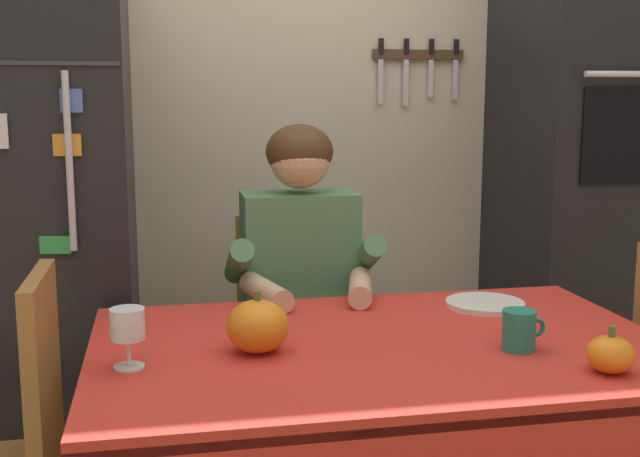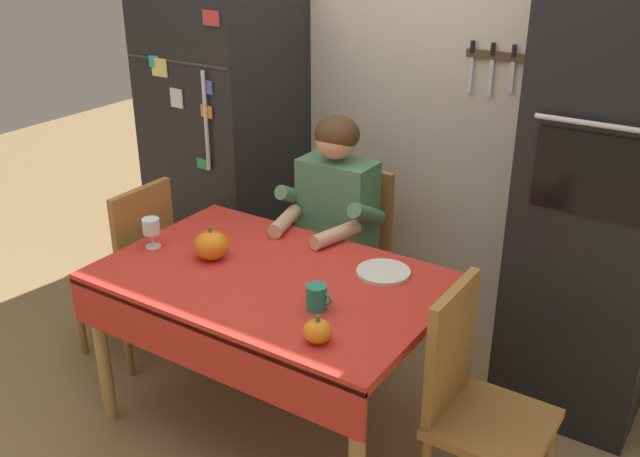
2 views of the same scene
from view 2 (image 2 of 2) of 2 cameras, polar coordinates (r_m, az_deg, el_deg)
ground_plane at (r=3.29m, az=-4.55°, el=-15.86°), size 10.00×10.00×0.00m
back_wall_assembly at (r=3.74m, az=8.31°, el=11.40°), size 3.70×0.13×2.60m
refrigerator at (r=4.05m, az=-7.44°, el=6.58°), size 0.68×0.71×1.80m
wall_oven at (r=3.19m, az=21.63°, el=3.00°), size 0.60×0.64×2.10m
dining_table at (r=2.96m, az=-4.06°, el=-5.30°), size 1.40×0.90×0.74m
chair_behind_person at (r=3.66m, az=2.34°, el=-1.79°), size 0.40×0.40×0.93m
seated_person at (r=3.42m, az=0.78°, el=0.46°), size 0.47×0.55×1.25m
chair_left_side at (r=3.64m, az=-14.62°, el=-2.77°), size 0.40×0.40×0.93m
chair_right_side at (r=2.68m, az=12.09°, el=-13.06°), size 0.40×0.40×0.93m
coffee_mug at (r=2.67m, az=-0.25°, el=-5.49°), size 0.11×0.08×0.10m
wine_glass at (r=3.21m, az=-13.27°, el=0.07°), size 0.08×0.08×0.14m
pumpkin_large at (r=3.07m, az=-8.64°, el=-1.32°), size 0.15×0.15×0.15m
pumpkin_medium at (r=2.49m, az=-0.18°, el=-8.16°), size 0.10×0.10×0.10m
serving_tray at (r=2.95m, az=5.06°, el=-3.47°), size 0.22×0.22×0.02m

